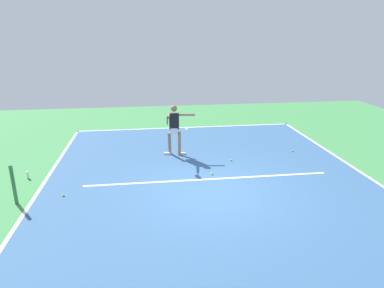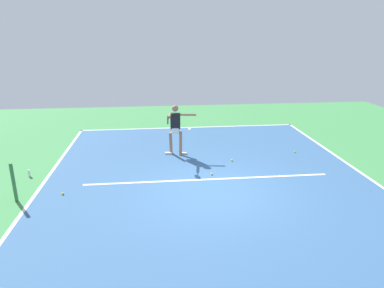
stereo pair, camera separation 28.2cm
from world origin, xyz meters
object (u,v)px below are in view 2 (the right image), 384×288
net_post (14,183)px  tennis_ball_centre_court (232,160)px  water_bottle (29,173)px  tennis_player (176,126)px  tennis_ball_by_baseline (63,194)px  tennis_ball_near_service_line (212,174)px  tennis_ball_far_corner (295,152)px

net_post → tennis_ball_centre_court: (-6.27, -2.29, -0.50)m
net_post → water_bottle: net_post is taller
net_post → tennis_player: bearing=-144.2°
tennis_ball_by_baseline → tennis_ball_centre_court: bearing=-158.6°
tennis_ball_centre_court → net_post: bearing=20.0°
net_post → tennis_player: tennis_player is taller
net_post → tennis_ball_near_service_line: size_ratio=16.21×
tennis_ball_near_service_line → water_bottle: 5.63m
tennis_ball_by_baseline → water_bottle: (1.33, -1.40, 0.08)m
tennis_ball_centre_court → tennis_ball_by_baseline: bearing=21.4°
tennis_ball_near_service_line → tennis_ball_far_corner: same height
tennis_ball_by_baseline → tennis_ball_far_corner: bearing=-160.9°
tennis_ball_centre_court → tennis_ball_far_corner: size_ratio=1.00×
net_post → tennis_ball_far_corner: 9.26m
tennis_ball_centre_court → water_bottle: (6.49, 0.62, 0.08)m
tennis_player → tennis_ball_near_service_line: bearing=124.4°
tennis_player → tennis_ball_centre_court: (-1.87, 0.88, -1.03)m
net_post → tennis_ball_far_corner: (-8.78, -2.92, -0.50)m
tennis_ball_far_corner → water_bottle: size_ratio=0.30×
tennis_ball_near_service_line → tennis_ball_by_baseline: size_ratio=1.00×
tennis_player → tennis_ball_centre_court: size_ratio=27.76×
tennis_ball_by_baseline → tennis_ball_near_service_line: bearing=-167.9°
tennis_ball_centre_court → tennis_player: bearing=-25.3°
tennis_ball_near_service_line → tennis_ball_by_baseline: bearing=12.1°
net_post → tennis_ball_by_baseline: bearing=-166.5°
tennis_ball_by_baseline → tennis_ball_far_corner: size_ratio=1.00×
tennis_player → tennis_ball_far_corner: size_ratio=27.76×
water_bottle → tennis_ball_by_baseline: bearing=133.5°
tennis_ball_by_baseline → water_bottle: size_ratio=0.30×
net_post → tennis_ball_near_service_line: bearing=-167.6°
tennis_ball_far_corner → water_bottle: water_bottle is taller
tennis_ball_near_service_line → water_bottle: (5.61, -0.48, 0.08)m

